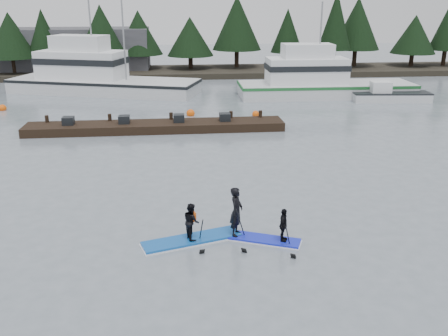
{
  "coord_description": "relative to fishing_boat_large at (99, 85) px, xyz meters",
  "views": [
    {
      "loc": [
        -1.97,
        -14.65,
        8.2
      ],
      "look_at": [
        0.0,
        6.0,
        1.1
      ],
      "focal_mm": 40.0,
      "sensor_mm": 36.0,
      "label": 1
    }
  ],
  "objects": [
    {
      "name": "buoy_b",
      "position": [
        8.01,
        -10.23,
        -0.73
      ],
      "size": [
        0.61,
        0.61,
        0.61
      ],
      "primitive_type": "sphere",
      "color": "#F4590C",
      "rests_on": "ground"
    },
    {
      "name": "waterfront_building",
      "position": [
        -4.98,
        12.5,
        1.77
      ],
      "size": [
        18.0,
        6.0,
        5.0
      ],
      "primitive_type": "cube",
      "color": "#4C4C51",
      "rests_on": "ground"
    },
    {
      "name": "floating_dock",
      "position": [
        5.63,
        -14.42,
        -0.45
      ],
      "size": [
        16.61,
        2.37,
        0.55
      ],
      "primitive_type": "cube",
      "rotation": [
        0.0,
        0.0,
        0.01
      ],
      "color": "black",
      "rests_on": "ground"
    },
    {
      "name": "treeline",
      "position": [
        9.02,
        10.5,
        -0.73
      ],
      "size": [
        60.0,
        4.0,
        8.0
      ],
      "primitive_type": null,
      "color": "black",
      "rests_on": "ground"
    },
    {
      "name": "buoy_a",
      "position": [
        -6.32,
        -7.02,
        -0.73
      ],
      "size": [
        0.58,
        0.58,
        0.58
      ],
      "primitive_type": "sphere",
      "color": "#F4590C",
      "rests_on": "ground"
    },
    {
      "name": "fishing_boat_large",
      "position": [
        0.0,
        0.0,
        0.0
      ],
      "size": [
        17.61,
        9.78,
        9.66
      ],
      "rotation": [
        0.0,
        0.0,
        -0.32
      ],
      "color": "silver",
      "rests_on": "ground"
    },
    {
      "name": "buoy_d",
      "position": [
        12.74,
        -10.8,
        -0.73
      ],
      "size": [
        0.5,
        0.5,
        0.5
      ],
      "primitive_type": "sphere",
      "color": "#F4590C",
      "rests_on": "ground"
    },
    {
      "name": "far_shore",
      "position": [
        9.02,
        10.5,
        -0.43
      ],
      "size": [
        70.0,
        8.0,
        0.6
      ],
      "primitive_type": "cube",
      "color": "#2D281E",
      "rests_on": "ground"
    },
    {
      "name": "skiff",
      "position": [
        24.85,
        -6.41,
        -0.36
      ],
      "size": [
        6.47,
        2.43,
        0.74
      ],
      "primitive_type": "cube",
      "rotation": [
        0.0,
        0.0,
        -0.08
      ],
      "color": "silver",
      "rests_on": "ground"
    },
    {
      "name": "ground",
      "position": [
        9.02,
        -31.5,
        -0.73
      ],
      "size": [
        160.0,
        160.0,
        0.0
      ],
      "primitive_type": "plane",
      "color": "slate",
      "rests_on": "ground"
    },
    {
      "name": "paddleboard_solo",
      "position": [
        7.42,
        -30.21,
        -0.28
      ],
      "size": [
        3.62,
        1.87,
        1.88
      ],
      "rotation": [
        0.0,
        0.0,
        0.3
      ],
      "color": "#1151A5",
      "rests_on": "ground"
    },
    {
      "name": "fishing_boat_medium",
      "position": [
        19.59,
        -3.73,
        -0.09
      ],
      "size": [
        15.06,
        4.45,
        8.86
      ],
      "rotation": [
        0.0,
        0.0,
        -0.01
      ],
      "color": "silver",
      "rests_on": "ground"
    },
    {
      "name": "paddleboard_duo",
      "position": [
        9.6,
        -30.26,
        -0.01
      ],
      "size": [
        3.06,
        1.93,
        2.4
      ],
      "rotation": [
        0.0,
        0.0,
        -0.39
      ],
      "color": "#1524CC",
      "rests_on": "ground"
    },
    {
      "name": "buoy_c",
      "position": [
        22.56,
        -6.88,
        -0.73
      ],
      "size": [
        0.49,
        0.49,
        0.49
      ],
      "primitive_type": "sphere",
      "color": "#F4590C",
      "rests_on": "ground"
    }
  ]
}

